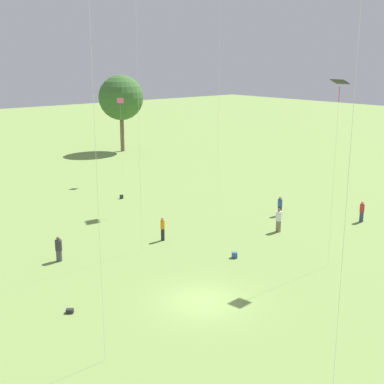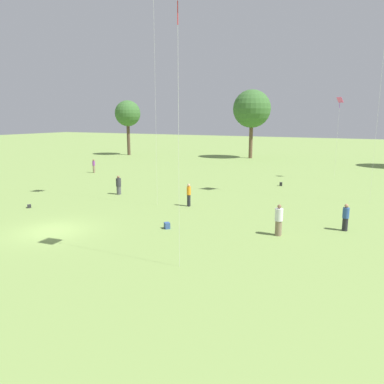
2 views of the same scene
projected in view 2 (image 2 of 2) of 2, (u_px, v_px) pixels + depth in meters
ground_plane at (53, 231)px, 23.26m from camera, size 240.00×240.00×0.00m
tree_0 at (128, 114)px, 69.01m from camera, size 4.72×4.72×10.03m
tree_1 at (252, 109)px, 63.30m from camera, size 6.39×6.39×11.58m
person_0 at (346, 218)px, 23.14m from camera, size 0.51×0.51×1.71m
person_1 at (279, 220)px, 22.19m from camera, size 0.66×0.66×1.89m
person_2 at (119, 185)px, 34.12m from camera, size 0.48×0.48×1.73m
person_5 at (94, 166)px, 47.57m from camera, size 0.44×0.44×1.73m
person_6 at (189, 195)px, 29.54m from camera, size 0.44×0.44×1.81m
kite_5 at (340, 104)px, 40.68m from camera, size 0.82×0.78×9.10m
kite_6 at (178, 6)px, 15.47m from camera, size 0.99×1.03×12.09m
picnic_bag_0 at (281, 184)px, 38.53m from camera, size 0.30×0.30×0.37m
picnic_bag_1 at (29, 206)px, 29.24m from camera, size 0.49×0.47×0.22m
picnic_bag_2 at (167, 226)px, 23.70m from camera, size 0.49×0.49×0.40m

